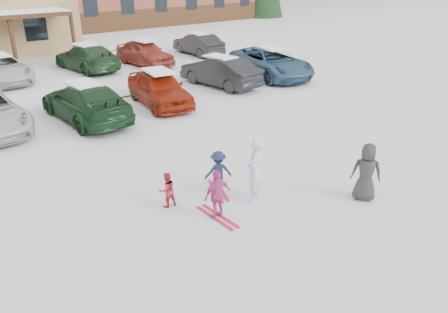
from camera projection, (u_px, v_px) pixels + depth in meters
ground at (239, 208)px, 11.17m from camera, size 160.00×160.00×0.00m
lamp_post at (63, 4)px, 29.58m from camera, size 0.50×0.25×5.54m
adult_skier at (255, 170)px, 11.18m from camera, size 0.77×0.70×1.75m
toddler_red at (167, 190)px, 11.05m from camera, size 0.48×0.38×0.94m
child_navy at (218, 171)px, 11.77m from camera, size 0.86×0.68×1.17m
skis_child_navy at (218, 190)px, 12.00m from camera, size 0.70×1.37×0.03m
child_magenta at (217, 195)px, 10.47m from camera, size 0.76×0.33×1.28m
skis_child_magenta at (218, 217)px, 10.73m from camera, size 0.24×1.40×0.03m
bystander_dark at (366, 172)px, 11.28m from camera, size 0.86×0.91×1.56m
parked_car_3 at (86, 102)px, 17.10m from camera, size 2.31×5.21×1.49m
parked_car_4 at (159, 88)px, 18.98m from camera, size 2.40×4.62×1.50m
parked_car_5 at (220, 72)px, 21.90m from camera, size 2.14×4.68×1.49m
parked_car_6 at (271, 62)px, 23.74m from camera, size 3.46×5.94×1.55m
parked_car_10 at (0, 68)px, 22.72m from camera, size 2.46×5.13×1.41m
parked_car_11 at (87, 57)px, 25.22m from camera, size 2.59×5.25×1.47m
parked_car_12 at (145, 53)px, 26.47m from camera, size 2.21×4.55×1.50m
parked_car_13 at (198, 44)px, 29.50m from camera, size 1.58×4.32×1.42m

